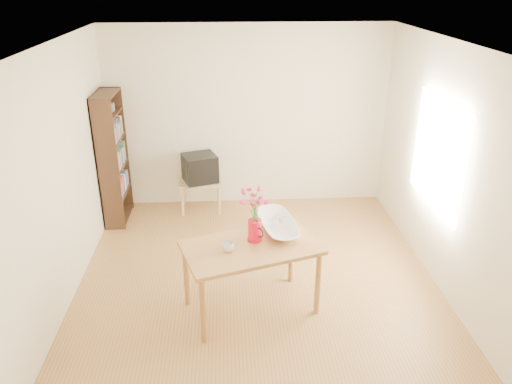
{
  "coord_description": "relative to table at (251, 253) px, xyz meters",
  "views": [
    {
      "loc": [
        -0.3,
        -4.69,
        3.22
      ],
      "look_at": [
        0.0,
        0.3,
        1.0
      ],
      "focal_mm": 35.0,
      "sensor_mm": 36.0,
      "label": 1
    }
  ],
  "objects": [
    {
      "name": "teacup_b",
      "position": [
        0.34,
        0.37,
        0.29
      ],
      "size": [
        0.08,
        0.08,
        0.06
      ],
      "primitive_type": "imported",
      "rotation": [
        0.0,
        0.0,
        1.32
      ],
      "color": "white",
      "rests_on": "bowl"
    },
    {
      "name": "room",
      "position": [
        0.12,
        0.44,
        0.64
      ],
      "size": [
        4.5,
        4.5,
        4.5
      ],
      "color": "olive",
      "rests_on": "ground"
    },
    {
      "name": "table",
      "position": [
        0.0,
        0.0,
        0.0
      ],
      "size": [
        1.48,
        1.12,
        0.75
      ],
      "rotation": [
        0.0,
        0.0,
        0.31
      ],
      "color": "#9F6C36",
      "rests_on": "ground"
    },
    {
      "name": "pitcher",
      "position": [
        0.04,
        0.11,
        0.19
      ],
      "size": [
        0.16,
        0.2,
        0.23
      ],
      "rotation": [
        0.0,
        0.0,
        0.63
      ],
      "color": "red",
      "rests_on": "table"
    },
    {
      "name": "tv_stand",
      "position": [
        -0.6,
        2.4,
        -0.27
      ],
      "size": [
        0.6,
        0.45,
        0.46
      ],
      "color": "tan",
      "rests_on": "ground"
    },
    {
      "name": "television",
      "position": [
        -0.6,
        2.41,
        -0.0
      ],
      "size": [
        0.55,
        0.53,
        0.39
      ],
      "rotation": [
        0.0,
        0.0,
        0.33
      ],
      "color": "black",
      "rests_on": "tv_stand"
    },
    {
      "name": "teacup_a",
      "position": [
        0.26,
        0.35,
        0.29
      ],
      "size": [
        0.08,
        0.08,
        0.06
      ],
      "primitive_type": "imported",
      "rotation": [
        0.0,
        0.0,
        0.23
      ],
      "color": "white",
      "rests_on": "bowl"
    },
    {
      "name": "bookshelf",
      "position": [
        -1.75,
        2.18,
        0.18
      ],
      "size": [
        0.28,
        0.7,
        1.8
      ],
      "color": "black",
      "rests_on": "ground"
    },
    {
      "name": "flowers",
      "position": [
        0.04,
        0.11,
        0.49
      ],
      "size": [
        0.26,
        0.26,
        0.37
      ],
      "primitive_type": null,
      "color": "#D13165",
      "rests_on": "pitcher"
    },
    {
      "name": "bowl",
      "position": [
        0.3,
        0.35,
        0.34
      ],
      "size": [
        0.61,
        0.61,
        0.5
      ],
      "primitive_type": "imported",
      "rotation": [
        0.0,
        0.0,
        0.16
      ],
      "color": "white",
      "rests_on": "table"
    },
    {
      "name": "mug",
      "position": [
        -0.22,
        -0.09,
        0.14
      ],
      "size": [
        0.16,
        0.16,
        0.09
      ],
      "primitive_type": "imported",
      "rotation": [
        0.0,
        0.0,
        3.74
      ],
      "color": "white",
      "rests_on": "table"
    }
  ]
}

